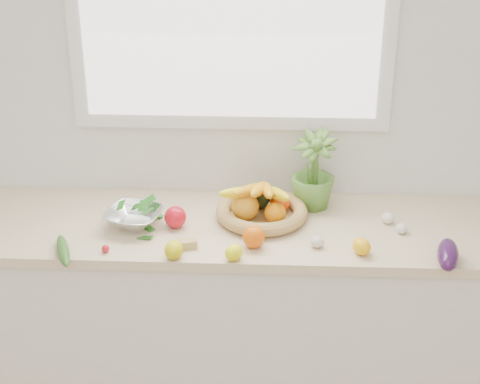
{
  "coord_description": "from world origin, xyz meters",
  "views": [
    {
      "loc": [
        0.17,
        -0.64,
        2.29
      ],
      "look_at": [
        0.05,
        1.93,
        1.05
      ],
      "focal_mm": 55.0,
      "sensor_mm": 36.0,
      "label": 1
    }
  ],
  "objects_px": {
    "eggplant": "(448,254)",
    "cucumber": "(63,251)",
    "apple": "(175,217)",
    "colander_with_spinach": "(134,213)",
    "fruit_basket": "(261,207)",
    "potted_herb": "(313,170)"
  },
  "relations": [
    {
      "from": "potted_herb",
      "to": "colander_with_spinach",
      "type": "relative_size",
      "value": 1.26
    },
    {
      "from": "cucumber",
      "to": "eggplant",
      "type": "bearing_deg",
      "value": 0.17
    },
    {
      "from": "colander_with_spinach",
      "to": "cucumber",
      "type": "bearing_deg",
      "value": -133.45
    },
    {
      "from": "cucumber",
      "to": "potted_herb",
      "type": "height_order",
      "value": "potted_herb"
    },
    {
      "from": "apple",
      "to": "potted_herb",
      "type": "relative_size",
      "value": 0.26
    },
    {
      "from": "cucumber",
      "to": "potted_herb",
      "type": "bearing_deg",
      "value": 25.8
    },
    {
      "from": "cucumber",
      "to": "fruit_basket",
      "type": "bearing_deg",
      "value": 24.42
    },
    {
      "from": "apple",
      "to": "colander_with_spinach",
      "type": "distance_m",
      "value": 0.17
    },
    {
      "from": "apple",
      "to": "eggplant",
      "type": "xyz_separation_m",
      "value": [
        1.02,
        -0.24,
        -0.0
      ]
    },
    {
      "from": "apple",
      "to": "eggplant",
      "type": "bearing_deg",
      "value": -13.08
    },
    {
      "from": "colander_with_spinach",
      "to": "potted_herb",
      "type": "bearing_deg",
      "value": 16.93
    },
    {
      "from": "apple",
      "to": "potted_herb",
      "type": "bearing_deg",
      "value": 21.1
    },
    {
      "from": "eggplant",
      "to": "fruit_basket",
      "type": "height_order",
      "value": "fruit_basket"
    },
    {
      "from": "apple",
      "to": "cucumber",
      "type": "bearing_deg",
      "value": -148.15
    },
    {
      "from": "apple",
      "to": "cucumber",
      "type": "xyz_separation_m",
      "value": [
        -0.39,
        -0.24,
        -0.02
      ]
    },
    {
      "from": "eggplant",
      "to": "cucumber",
      "type": "xyz_separation_m",
      "value": [
        -1.4,
        -0.0,
        -0.02
      ]
    },
    {
      "from": "fruit_basket",
      "to": "colander_with_spinach",
      "type": "bearing_deg",
      "value": -169.46
    },
    {
      "from": "eggplant",
      "to": "cucumber",
      "type": "height_order",
      "value": "eggplant"
    },
    {
      "from": "apple",
      "to": "eggplant",
      "type": "distance_m",
      "value": 1.04
    },
    {
      "from": "eggplant",
      "to": "potted_herb",
      "type": "height_order",
      "value": "potted_herb"
    },
    {
      "from": "apple",
      "to": "cucumber",
      "type": "distance_m",
      "value": 0.46
    },
    {
      "from": "apple",
      "to": "eggplant",
      "type": "relative_size",
      "value": 0.44
    }
  ]
}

